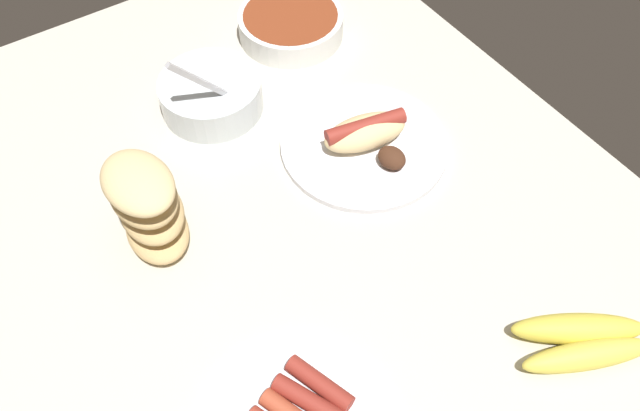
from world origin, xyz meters
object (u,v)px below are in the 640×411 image
at_px(bread_stack, 148,205).
at_px(banana_bunch, 582,341).
at_px(bowl_coleslaw, 212,93).
at_px(plate_hotdog_assembled, 366,140).
at_px(bowl_chili, 291,24).

xyz_separation_m(bread_stack, banana_bunch, (0.43, 0.35, -0.05)).
relative_size(bread_stack, bowl_coleslaw, 0.90).
xyz_separation_m(plate_hotdog_assembled, banana_bunch, (0.40, 0.02, 0.00)).
distance_m(bowl_chili, banana_bunch, 0.69).
xyz_separation_m(bread_stack, plate_hotdog_assembled, (0.03, 0.33, -0.06)).
xyz_separation_m(bowl_coleslaw, bowl_chili, (-0.08, 0.19, -0.01)).
bearing_deg(bowl_coleslaw, bread_stack, -45.42).
distance_m(bread_stack, bowl_chili, 0.46).
bearing_deg(plate_hotdog_assembled, banana_bunch, 3.55).
bearing_deg(bowl_chili, plate_hotdog_assembled, -9.25).
bearing_deg(bread_stack, bowl_coleslaw, 134.58).
bearing_deg(bowl_coleslaw, plate_hotdog_assembled, 36.30).
xyz_separation_m(bread_stack, bowl_chili, (-0.26, 0.37, -0.05)).
height_order(bread_stack, bowl_chili, bread_stack).
distance_m(bread_stack, banana_bunch, 0.56).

